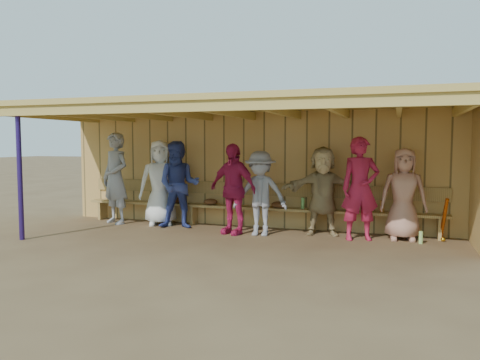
% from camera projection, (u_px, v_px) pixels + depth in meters
% --- Properties ---
extents(ground, '(90.00, 90.00, 0.00)m').
position_uv_depth(ground, '(234.00, 238.00, 8.68)').
color(ground, brown).
rests_on(ground, ground).
extents(player_a, '(0.85, 0.70, 1.99)m').
position_uv_depth(player_a, '(116.00, 178.00, 10.16)').
color(player_a, gray).
rests_on(player_a, ground).
extents(player_b, '(1.05, 0.89, 1.82)m').
position_uv_depth(player_b, '(160.00, 183.00, 10.00)').
color(player_b, white).
rests_on(player_b, ground).
extents(player_c, '(1.02, 0.88, 1.80)m').
position_uv_depth(player_c, '(179.00, 185.00, 9.61)').
color(player_c, '#34428F').
rests_on(player_c, ground).
extents(player_d, '(1.10, 0.70, 1.75)m').
position_uv_depth(player_d, '(233.00, 189.00, 9.01)').
color(player_d, '#BD1E50').
rests_on(player_d, ground).
extents(player_e, '(1.07, 0.65, 1.60)m').
position_uv_depth(player_e, '(260.00, 193.00, 8.85)').
color(player_e, gray).
rests_on(player_e, ground).
extents(player_f, '(1.64, 0.81, 1.69)m').
position_uv_depth(player_f, '(323.00, 191.00, 8.88)').
color(player_f, tan).
rests_on(player_f, ground).
extents(player_g, '(0.79, 0.64, 1.87)m').
position_uv_depth(player_g, '(360.00, 189.00, 8.42)').
color(player_g, '#AB1B3B').
rests_on(player_g, ground).
extents(player_h, '(0.86, 0.61, 1.67)m').
position_uv_depth(player_h, '(403.00, 194.00, 8.43)').
color(player_h, tan).
rests_on(player_h, ground).
extents(dugout_structure, '(8.80, 3.20, 2.50)m').
position_uv_depth(dugout_structure, '(264.00, 146.00, 9.07)').
color(dugout_structure, tan).
rests_on(dugout_structure, ground).
extents(bench, '(7.60, 0.34, 0.93)m').
position_uv_depth(bench, '(252.00, 202.00, 9.69)').
color(bench, '#B08D4B').
rests_on(bench, ground).
extents(dugout_equipment, '(5.57, 0.62, 0.80)m').
position_uv_depth(dugout_equipment, '(253.00, 205.00, 9.55)').
color(dugout_equipment, '#CE5918').
rests_on(dugout_equipment, ground).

